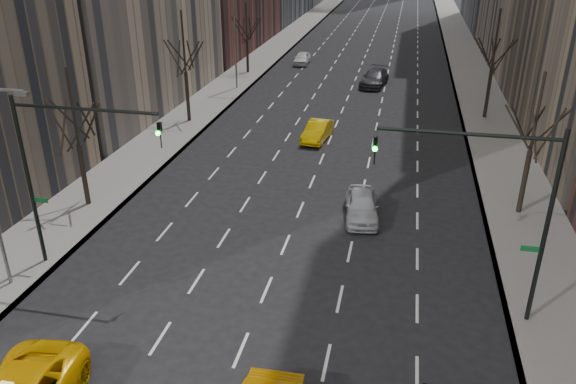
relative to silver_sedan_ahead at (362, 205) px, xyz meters
The scene contains 14 objects.
sidewalk_left 52.66m from the silver_sedan_ahead, 107.36° to the left, with size 4.50×320.00×0.15m, color slate.
sidewalk_right 51.03m from the silver_sedan_ahead, 80.08° to the left, with size 4.50×320.00×0.15m, color slate.
tree_lw_b 15.84m from the silver_sedan_ahead, behind, with size 3.36×3.50×7.82m.
tree_lw_c 21.29m from the silver_sedan_ahead, 137.31° to the left, with size 3.36×3.50×8.74m.
tree_lw_d 35.88m from the silver_sedan_ahead, 115.60° to the left, with size 3.36×3.50×7.36m.
tree_rw_b 9.32m from the silver_sedan_ahead, 14.81° to the left, with size 3.36×3.50×7.82m.
tree_rw_c 22.23m from the silver_sedan_ahead, 67.14° to the left, with size 3.36×3.50×8.74m.
traffic_mast_left 15.50m from the silver_sedan_ahead, 148.35° to the right, with size 6.69×0.39×8.00m.
traffic_mast_right 10.70m from the silver_sedan_ahead, 53.89° to the right, with size 6.69×0.39×8.00m.
streetlight_far 29.43m from the silver_sedan_ahead, 119.51° to the left, with size 2.83×0.22×9.00m.
silver_sedan_ahead is the anchor object (origin of this frame).
far_taxi 12.84m from the silver_sedan_ahead, 110.00° to the left, with size 1.50×4.29×1.41m, color yellow.
far_suv_grey 29.55m from the silver_sedan_ahead, 92.59° to the left, with size 2.28×5.60×1.63m, color #2F2F34.
far_car_white 39.49m from the silver_sedan_ahead, 105.30° to the left, with size 1.66×4.12×1.40m, color white.
Camera 1 is at (5.16, -7.92, 14.30)m, focal length 35.00 mm.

